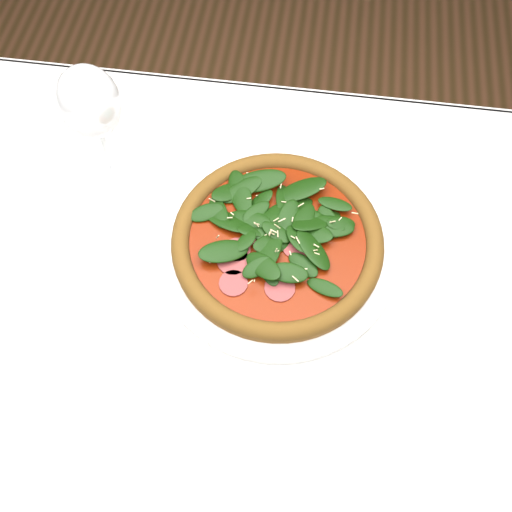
# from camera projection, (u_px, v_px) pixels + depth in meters

# --- Properties ---
(ground) EXTENTS (6.00, 6.00, 0.00)m
(ground) POSITION_uv_depth(u_px,v_px,m) (238.00, 405.00, 1.50)
(ground) COLOR brown
(ground) RESTS_ON ground
(dining_table) EXTENTS (1.21, 0.81, 0.75)m
(dining_table) POSITION_uv_depth(u_px,v_px,m) (228.00, 310.00, 0.93)
(dining_table) COLOR silver
(dining_table) RESTS_ON ground
(plate) EXTENTS (0.37, 0.37, 0.02)m
(plate) POSITION_uv_depth(u_px,v_px,m) (277.00, 246.00, 0.86)
(plate) COLOR white
(plate) RESTS_ON dining_table
(pizza) EXTENTS (0.38, 0.38, 0.04)m
(pizza) POSITION_uv_depth(u_px,v_px,m) (278.00, 239.00, 0.84)
(pizza) COLOR brown
(pizza) RESTS_ON plate
(wine_glass) EXTENTS (0.09, 0.09, 0.22)m
(wine_glass) POSITION_uv_depth(u_px,v_px,m) (90.00, 105.00, 0.80)
(wine_glass) COLOR white
(wine_glass) RESTS_ON dining_table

